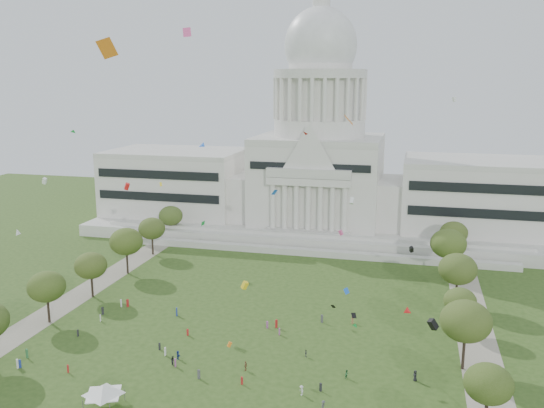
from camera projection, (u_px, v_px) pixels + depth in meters
name	position (u px, v px, depth m)	size (l,w,h in m)	color
ground	(211.00, 386.00, 103.04)	(400.00, 400.00, 0.00)	#2E4918
capitol	(318.00, 170.00, 206.13)	(160.00, 64.50, 91.30)	beige
path_left	(70.00, 301.00, 142.90)	(8.00, 160.00, 0.04)	gray
path_right	(477.00, 342.00, 120.10)	(8.00, 160.00, 0.04)	gray
row_tree_r_1	(488.00, 384.00, 88.80)	(7.58, 7.58, 10.78)	black
row_tree_l_2	(46.00, 287.00, 128.38)	(8.42, 8.42, 11.97)	black
row_tree_r_2	(466.00, 321.00, 107.07)	(9.55, 9.55, 13.58)	black
row_tree_l_3	(91.00, 266.00, 143.97)	(8.12, 8.12, 11.55)	black
row_tree_r_3	(460.00, 301.00, 123.73)	(7.01, 7.01, 9.98)	black
row_tree_l_4	(126.00, 242.00, 161.27)	(9.29, 9.29, 13.21)	black
row_tree_r_4	(458.00, 269.00, 137.93)	(9.19, 9.19, 13.06)	black
row_tree_l_5	(152.00, 229.00, 179.38)	(8.33, 8.33, 11.85)	black
row_tree_r_5	(448.00, 244.00, 157.22)	(9.82, 9.82, 13.96)	black
row_tree_l_6	(171.00, 216.00, 197.00)	(8.19, 8.19, 11.64)	black
row_tree_r_6	(454.00, 233.00, 173.94)	(8.42, 8.42, 11.97)	black
event_tent	(103.00, 389.00, 95.78)	(9.63, 9.63, 4.13)	#4C4C4C
person_0	(415.00, 376.00, 104.54)	(0.99, 0.65, 2.03)	#26262B
person_2	(347.00, 374.00, 105.42)	(0.83, 0.51, 1.70)	#33723F
person_3	(302.00, 390.00, 99.73)	(1.18, 0.61, 1.83)	silver
person_4	(246.00, 366.00, 108.30)	(1.10, 0.60, 1.88)	olive
person_5	(178.00, 355.00, 112.71)	(1.63, 0.64, 1.76)	navy
person_8	(173.00, 360.00, 110.40)	(0.90, 0.55, 1.84)	#26262B
person_9	(323.00, 405.00, 95.25)	(1.10, 0.57, 1.71)	#4C4C51
person_10	(306.00, 353.00, 113.64)	(0.90, 0.49, 1.53)	#4C4C51
distant_crowd	(170.00, 335.00, 121.84)	(61.04, 36.60, 1.95)	navy
kite_swarm	(221.00, 214.00, 105.91)	(80.46, 99.54, 64.67)	white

